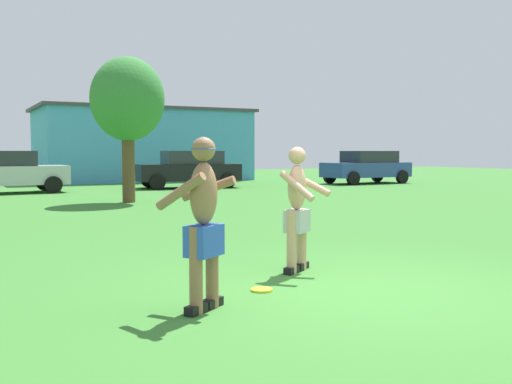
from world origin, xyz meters
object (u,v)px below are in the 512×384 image
Objects in this scene: frisbee at (262,290)px; car_black_far_end at (189,169)px; player_with_cap at (203,215)px; tree_left_field at (127,101)px; car_silver_near_post at (5,171)px; player_in_gray at (297,207)px; car_blue_mid_lot at (367,166)px.

frisbee is 18.88m from car_black_far_end.
tree_left_field is at bearing 77.92° from player_with_cap.
player_with_cap is at bearing -88.81° from car_silver_near_post.
player_with_cap is at bearing -102.08° from tree_left_field.
car_silver_near_post is at bearing 97.22° from player_in_gray.
frisbee is at bearing -98.43° from tree_left_field.
player_in_gray reaches higher than car_blue_mid_lot.
player_in_gray is 0.36× the size of car_black_far_end.
tree_left_field is at bearing 85.61° from player_in_gray.
car_silver_near_post is 16.22m from car_blue_mid_lot.
car_silver_near_post is 0.99× the size of tree_left_field.
car_black_far_end is (7.26, -0.06, 0.00)m from car_silver_near_post.
frisbee is (0.88, 0.45, -0.93)m from player_with_cap.
car_silver_near_post and car_blue_mid_lot have the same top height.
player_with_cap is at bearing -146.72° from player_in_gray.
player_in_gray is 17.89m from car_black_far_end.
frisbee is at bearing -131.07° from car_blue_mid_lot.
car_silver_near_post is 1.00× the size of car_blue_mid_lot.
car_blue_mid_lot is (14.02, 16.41, -0.02)m from player_in_gray.
tree_left_field reaches higher than frisbee.
tree_left_field is (-13.15, -5.14, 2.27)m from car_blue_mid_lot.
car_blue_mid_lot is (14.93, 17.14, 0.81)m from frisbee.
car_silver_near_post is (-1.27, 17.94, 0.81)m from frisbee.
player_with_cap is 1.36m from frisbee.
car_blue_mid_lot and car_black_far_end have the same top height.
tree_left_field is at bearing 81.57° from frisbee.
frisbee is 0.06× the size of car_silver_near_post.
car_black_far_end is 7.58m from tree_left_field.
frisbee is (-0.91, -0.73, -0.83)m from player_in_gray.
car_black_far_end is (6.88, 18.33, -0.12)m from player_with_cap.
car_silver_near_post and car_black_far_end have the same top height.
player_in_gray reaches higher than car_silver_near_post.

